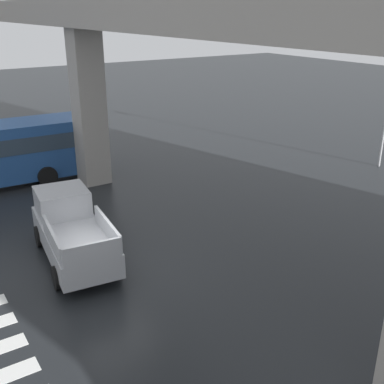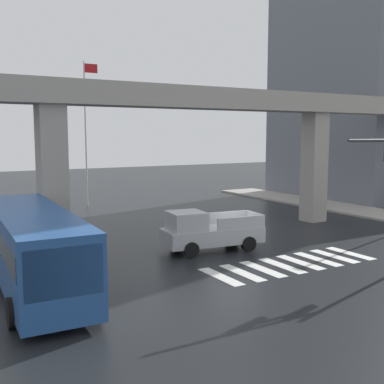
% 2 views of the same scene
% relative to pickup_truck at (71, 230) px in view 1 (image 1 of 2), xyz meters
% --- Properties ---
extents(ground_plane, '(120.00, 120.00, 0.00)m').
position_rel_pickup_truck_xyz_m(ground_plane, '(1.98, 0.49, -0.99)').
color(ground_plane, black).
extents(elevated_overpass, '(59.14, 1.87, 8.51)m').
position_rel_pickup_truck_xyz_m(elevated_overpass, '(1.98, 3.54, 6.26)').
color(elevated_overpass, '#9E9991').
rests_on(elevated_overpass, ground).
extents(pickup_truck, '(5.28, 2.52, 2.08)m').
position_rel_pickup_truck_xyz_m(pickup_truck, '(0.00, 0.00, 0.00)').
color(pickup_truck, '#A8AAAF').
rests_on(pickup_truck, ground).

